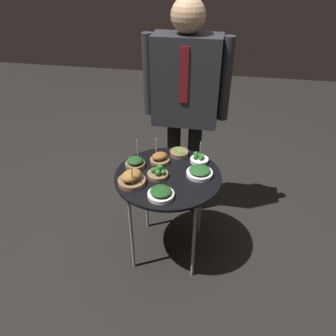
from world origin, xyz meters
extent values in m
plane|color=black|center=(0.00, 0.00, 0.00)|extent=(8.00, 8.00, 0.00)
cylinder|color=black|center=(0.00, 0.00, 0.64)|extent=(0.66, 0.66, 0.02)
cylinder|color=gray|center=(0.20, -0.20, 0.31)|extent=(0.02, 0.02, 0.63)
cylinder|color=gray|center=(-0.20, -0.20, 0.31)|extent=(0.02, 0.02, 0.63)
cylinder|color=gray|center=(0.20, 0.20, 0.31)|extent=(0.02, 0.02, 0.63)
cylinder|color=gray|center=(-0.20, 0.20, 0.31)|extent=(0.02, 0.02, 0.63)
cylinder|color=brown|center=(-0.22, 0.05, 0.66)|extent=(0.13, 0.13, 0.03)
ellipsoid|color=#194219|center=(-0.22, 0.05, 0.69)|extent=(0.10, 0.10, 0.04)
cylinder|color=#ADADB2|center=(-0.21, 0.08, 0.74)|extent=(0.01, 0.01, 0.17)
cylinder|color=silver|center=(0.00, -0.22, 0.66)|extent=(0.15, 0.15, 0.02)
ellipsoid|color=#194219|center=(0.00, -0.22, 0.69)|extent=(0.12, 0.12, 0.03)
cylinder|color=brown|center=(-0.06, -0.03, 0.66)|extent=(0.13, 0.13, 0.02)
sphere|color=#236023|center=(-0.02, -0.03, 0.69)|extent=(0.03, 0.03, 0.03)
sphere|color=#236023|center=(-0.05, 0.01, 0.69)|extent=(0.04, 0.04, 0.04)
sphere|color=#236023|center=(-0.08, -0.02, 0.69)|extent=(0.03, 0.03, 0.03)
sphere|color=#236023|center=(-0.05, -0.05, 0.69)|extent=(0.04, 0.04, 0.04)
cylinder|color=silver|center=(0.19, 0.03, 0.66)|extent=(0.16, 0.16, 0.02)
ellipsoid|color=#1E4C1E|center=(0.19, 0.03, 0.68)|extent=(0.13, 0.13, 0.03)
cylinder|color=brown|center=(0.03, 0.24, 0.66)|extent=(0.12, 0.12, 0.03)
ellipsoid|color=#5B8938|center=(0.04, 0.25, 0.68)|extent=(0.08, 0.08, 0.01)
ellipsoid|color=#5B8938|center=(0.03, 0.24, 0.68)|extent=(0.08, 0.08, 0.01)
ellipsoid|color=#5B8938|center=(0.03, 0.24, 0.68)|extent=(0.08, 0.08, 0.01)
ellipsoid|color=#5B8938|center=(0.02, 0.23, 0.68)|extent=(0.08, 0.08, 0.01)
cylinder|color=brown|center=(-0.19, -0.13, 0.66)|extent=(0.16, 0.16, 0.03)
ellipsoid|color=#93602D|center=(-0.19, -0.13, 0.70)|extent=(0.15, 0.16, 0.06)
cylinder|color=#ADADB2|center=(-0.17, -0.17, 0.72)|extent=(0.01, 0.01, 0.14)
cylinder|color=brown|center=(-0.08, 0.13, 0.66)|extent=(0.13, 0.13, 0.02)
ellipsoid|color=brown|center=(-0.08, 0.13, 0.69)|extent=(0.13, 0.13, 0.04)
cylinder|color=#ADADB2|center=(-0.11, 0.16, 0.72)|extent=(0.01, 0.01, 0.15)
cylinder|color=white|center=(0.17, 0.18, 0.66)|extent=(0.12, 0.12, 0.02)
sphere|color=#236023|center=(0.19, 0.18, 0.69)|extent=(0.03, 0.03, 0.03)
sphere|color=#236023|center=(0.17, 0.20, 0.69)|extent=(0.03, 0.03, 0.03)
sphere|color=#236023|center=(0.15, 0.20, 0.69)|extent=(0.04, 0.04, 0.04)
sphere|color=#236023|center=(0.15, 0.17, 0.69)|extent=(0.03, 0.03, 0.03)
sphere|color=#236023|center=(0.18, 0.17, 0.68)|extent=(0.03, 0.03, 0.03)
cylinder|color=#ADADB2|center=(0.17, 0.21, 0.71)|extent=(0.01, 0.01, 0.13)
cylinder|color=black|center=(-0.04, 0.48, 0.39)|extent=(0.10, 0.10, 0.78)
cylinder|color=black|center=(0.11, 0.48, 0.39)|extent=(0.10, 0.10, 0.78)
cube|color=#28282D|center=(0.03, 0.48, 1.07)|extent=(0.44, 0.21, 0.58)
cube|color=maroon|center=(0.03, 0.37, 1.14)|extent=(0.05, 0.01, 0.35)
cylinder|color=#28282D|center=(-0.22, 0.48, 1.10)|extent=(0.07, 0.07, 0.54)
cylinder|color=#28282D|center=(0.29, 0.48, 1.10)|extent=(0.07, 0.07, 0.54)
sphere|color=tan|center=(0.03, 0.48, 1.47)|extent=(0.21, 0.21, 0.21)
camera|label=1|loc=(0.30, -1.61, 1.79)|focal=35.00mm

